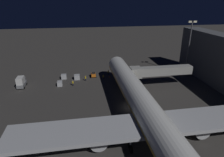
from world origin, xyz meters
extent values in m
plane|color=#383533|center=(0.00, 0.00, 0.00)|extent=(320.00, 320.00, 0.00)
cylinder|color=silver|center=(0.00, 10.32, 5.28)|extent=(5.34, 60.45, 5.34)
sphere|color=silver|center=(0.00, -19.91, 5.28)|extent=(5.23, 5.23, 5.23)
cube|color=gold|center=(0.00, 10.32, 4.88)|extent=(5.39, 58.04, 0.50)
cube|color=black|center=(0.00, -18.30, 6.21)|extent=(2.94, 1.40, 0.90)
cube|color=#B7BABF|center=(0.00, 13.78, 4.34)|extent=(51.39, 7.35, 0.70)
cylinder|color=#B7BABF|center=(-9.90, 12.78, 2.27)|extent=(3.15, 4.74, 3.15)
cylinder|color=black|center=(-9.90, 10.41, 2.27)|extent=(2.68, 0.15, 2.68)
cylinder|color=#B7BABF|center=(9.90, 12.78, 2.27)|extent=(3.15, 4.74, 3.15)
cylinder|color=black|center=(9.90, 10.41, 2.27)|extent=(2.68, 0.15, 2.68)
cylinder|color=#B7BABF|center=(0.00, -16.41, 2.20)|extent=(0.28, 0.28, 2.01)
cylinder|color=black|center=(0.00, -16.41, 0.60)|extent=(0.45, 1.20, 1.20)
cylinder|color=#B7BABF|center=(-4.20, 14.78, 2.20)|extent=(0.28, 0.28, 2.01)
cylinder|color=black|center=(-4.20, 14.13, 0.60)|extent=(0.45, 1.20, 1.20)
cylinder|color=black|center=(-4.20, 15.43, 0.60)|extent=(0.45, 1.20, 1.20)
cylinder|color=#B7BABF|center=(4.20, 14.78, 2.20)|extent=(0.28, 0.28, 2.01)
cylinder|color=black|center=(4.20, 14.13, 0.60)|extent=(0.45, 1.20, 1.20)
cylinder|color=black|center=(4.20, 15.43, 0.60)|extent=(0.45, 1.20, 1.20)
cube|color=#9E9E99|center=(-12.98, -11.28, 5.28)|extent=(17.76, 2.60, 2.50)
cube|color=#9E9E99|center=(-4.10, -11.28, 5.28)|extent=(3.20, 3.40, 3.00)
cube|color=black|center=(-2.70, -11.28, 5.28)|extent=(0.70, 3.20, 2.70)
cylinder|color=#B7BABF|center=(-5.10, -11.28, 2.01)|extent=(0.56, 0.56, 4.03)
cylinder|color=black|center=(-5.70, -11.28, 0.30)|extent=(0.25, 0.60, 0.60)
cylinder|color=black|center=(-4.50, -11.28, 0.30)|extent=(0.25, 0.60, 0.60)
cylinder|color=#59595E|center=(-25.50, -19.99, 9.24)|extent=(0.40, 0.40, 18.47)
cube|color=#F9EFC6|center=(-26.40, -19.99, 18.72)|extent=(1.10, 0.50, 0.60)
cube|color=#F9EFC6|center=(-24.60, -19.99, 18.72)|extent=(1.10, 0.50, 0.60)
cube|color=slate|center=(30.59, -18.25, 0.90)|extent=(2.00, 4.64, 1.10)
cube|color=silver|center=(30.59, -17.67, 2.47)|extent=(1.90, 3.24, 2.03)
cube|color=slate|center=(30.59, -19.77, 2.00)|extent=(1.80, 1.60, 1.10)
cylinder|color=black|center=(29.53, -19.87, 0.35)|extent=(0.24, 0.70, 0.70)
cylinder|color=black|center=(31.65, -19.87, 0.35)|extent=(0.24, 0.70, 0.70)
cylinder|color=black|center=(29.53, -16.63, 0.35)|extent=(0.24, 0.70, 0.70)
cylinder|color=black|center=(31.65, -16.63, 0.35)|extent=(0.24, 0.70, 0.70)
cube|color=orange|center=(7.76, -23.16, 0.80)|extent=(1.50, 2.39, 0.90)
cube|color=black|center=(7.76, -22.81, 1.60)|extent=(1.20, 0.20, 0.70)
cylinder|color=black|center=(6.95, -24.00, 0.35)|extent=(0.24, 0.70, 0.70)
cylinder|color=black|center=(8.57, -24.00, 0.35)|extent=(0.24, 0.70, 0.70)
cylinder|color=black|center=(6.95, -22.33, 0.35)|extent=(0.24, 0.70, 0.70)
cylinder|color=black|center=(8.57, -22.33, 0.35)|extent=(0.24, 0.70, 0.70)
cube|color=#B7BABF|center=(17.95, -23.12, 0.81)|extent=(1.74, 1.53, 1.61)
cube|color=#B7BABF|center=(18.90, -17.28, 0.73)|extent=(1.52, 1.89, 1.46)
cube|color=#B7BABF|center=(13.49, -21.82, 0.85)|extent=(1.83, 1.62, 1.69)
cylinder|color=black|center=(10.67, -19.96, 0.43)|extent=(0.28, 0.28, 0.86)
cylinder|color=yellow|center=(10.67, -19.96, 1.20)|extent=(0.40, 0.40, 0.68)
sphere|color=tan|center=(10.67, -19.96, 1.66)|extent=(0.24, 0.24, 0.24)
sphere|color=yellow|center=(10.67, -19.96, 1.71)|extent=(0.23, 0.23, 0.23)
cylinder|color=black|center=(14.80, -16.52, 0.44)|extent=(0.28, 0.28, 0.88)
cylinder|color=yellow|center=(14.80, -16.52, 1.20)|extent=(0.40, 0.40, 0.64)
sphere|color=tan|center=(14.80, -16.52, 1.64)|extent=(0.24, 0.24, 0.24)
sphere|color=white|center=(14.80, -16.52, 1.69)|extent=(0.23, 0.23, 0.23)
cylinder|color=black|center=(4.59, -20.26, 0.42)|extent=(0.28, 0.28, 0.84)
cylinder|color=yellow|center=(4.59, -20.26, 1.17)|extent=(0.40, 0.40, 0.67)
sphere|color=tan|center=(4.59, -20.26, 1.62)|extent=(0.24, 0.24, 0.24)
sphere|color=orange|center=(4.59, -20.26, 1.67)|extent=(0.23, 0.23, 0.23)
cylinder|color=black|center=(2.23, -24.44, 0.47)|extent=(0.28, 0.28, 0.93)
cylinder|color=yellow|center=(2.23, -24.44, 1.28)|extent=(0.40, 0.40, 0.69)
sphere|color=tan|center=(2.23, -24.44, 1.74)|extent=(0.24, 0.24, 0.24)
sphere|color=orange|center=(2.23, -24.44, 1.79)|extent=(0.23, 0.23, 0.23)
cone|color=orange|center=(-2.20, -21.91, 0.28)|extent=(0.36, 0.36, 0.55)
cone|color=orange|center=(2.20, -21.91, 0.28)|extent=(0.36, 0.36, 0.55)
camera|label=1|loc=(12.31, 42.52, 25.48)|focal=31.78mm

